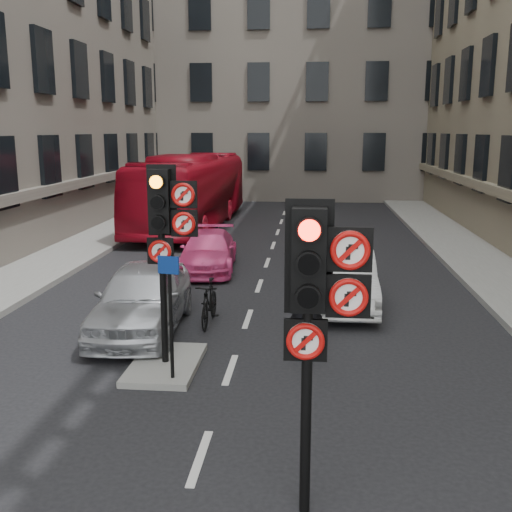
% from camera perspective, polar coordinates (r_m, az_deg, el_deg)
% --- Properties ---
extents(pavement_left, '(3.00, 50.00, 0.16)m').
position_cam_1_polar(pavement_left, '(19.64, -20.84, -1.21)').
color(pavement_left, gray).
rests_on(pavement_left, ground).
extents(centre_island, '(1.20, 2.00, 0.12)m').
position_cam_1_polar(centre_island, '(11.29, -8.60, -10.16)').
color(centre_island, gray).
rests_on(centre_island, ground).
extents(building_far, '(30.00, 14.00, 20.00)m').
position_cam_1_polar(building_far, '(43.54, 3.63, 19.46)').
color(building_far, slate).
rests_on(building_far, ground).
extents(signal_near, '(0.91, 0.40, 3.58)m').
position_cam_1_polar(signal_near, '(6.37, 5.77, -3.61)').
color(signal_near, black).
rests_on(signal_near, ground).
extents(signal_far, '(0.91, 0.40, 3.58)m').
position_cam_1_polar(signal_far, '(10.56, -8.60, 3.21)').
color(signal_far, black).
rests_on(signal_far, centre_island).
extents(car_silver, '(2.00, 4.43, 1.48)m').
position_cam_1_polar(car_silver, '(13.15, -10.80, -3.91)').
color(car_silver, '#B7B9BF').
rests_on(car_silver, ground).
extents(car_white, '(1.44, 4.12, 1.36)m').
position_cam_1_polar(car_white, '(14.97, 8.41, -2.12)').
color(car_white, silver).
rests_on(car_white, ground).
extents(car_pink, '(1.96, 4.16, 1.17)m').
position_cam_1_polar(car_pink, '(18.65, -4.56, 0.47)').
color(car_pink, '#ED458D').
rests_on(car_pink, ground).
extents(bus_red, '(3.29, 11.71, 3.23)m').
position_cam_1_polar(bus_red, '(26.84, -6.21, 6.17)').
color(bus_red, maroon).
rests_on(bus_red, ground).
extents(motorcycle, '(0.50, 1.67, 1.00)m').
position_cam_1_polar(motorcycle, '(13.43, -4.48, -4.46)').
color(motorcycle, black).
rests_on(motorcycle, ground).
extents(motorcyclist, '(0.72, 0.49, 1.92)m').
position_cam_1_polar(motorcyclist, '(11.63, 4.81, -4.70)').
color(motorcyclist, black).
rests_on(motorcyclist, ground).
extents(info_sign, '(0.37, 0.14, 2.14)m').
position_cam_1_polar(info_sign, '(10.08, -8.19, -4.20)').
color(info_sign, black).
rests_on(info_sign, centre_island).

